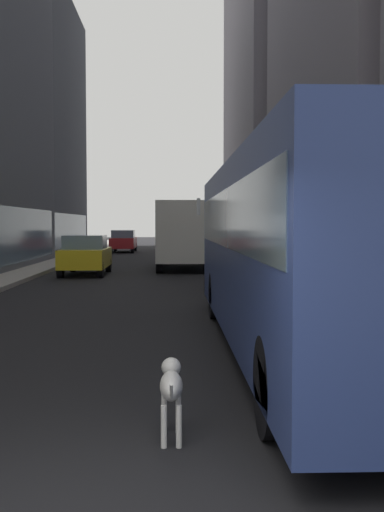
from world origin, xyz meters
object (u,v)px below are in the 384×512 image
(car_red_coupe, at_px, (124,241))
(car_yellow_taxi, at_px, (86,255))
(dalmatian_dog, at_px, (171,386))
(car_grey_wagon, at_px, (241,266))
(box_truck, at_px, (182,233))
(transit_bus, at_px, (302,243))

(car_red_coupe, distance_m, car_yellow_taxi, 20.72)
(dalmatian_dog, bearing_deg, car_grey_wagon, 80.53)
(car_yellow_taxi, bearing_deg, box_truck, 40.03)
(transit_bus, relative_size, box_truck, 1.54)
(car_red_coupe, height_order, car_grey_wagon, same)
(transit_bus, height_order, car_red_coupe, transit_bus)
(car_yellow_taxi, bearing_deg, car_grey_wagon, -50.97)
(transit_bus, height_order, dalmatian_dog, transit_bus)
(car_red_coupe, height_order, car_yellow_taxi, same)
(box_truck, bearing_deg, dalmatian_dog, -91.32)
(box_truck, bearing_deg, car_grey_wagon, -81.14)
(transit_bus, relative_size, dalmatian_dog, 11.98)
(car_yellow_taxi, relative_size, box_truck, 0.54)
(box_truck, xyz_separation_m, dalmatian_dog, (-0.53, -23.05, -1.15))
(car_grey_wagon, height_order, box_truck, box_truck)
(car_grey_wagon, bearing_deg, box_truck, 98.86)
(car_grey_wagon, bearing_deg, transit_bus, -90.00)
(transit_bus, bearing_deg, dalmatian_dog, -117.39)
(box_truck, relative_size, dalmatian_dog, 7.79)
(car_yellow_taxi, height_order, dalmatian_dog, car_yellow_taxi)
(transit_bus, relative_size, car_grey_wagon, 2.95)
(transit_bus, bearing_deg, car_red_coupe, 98.77)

